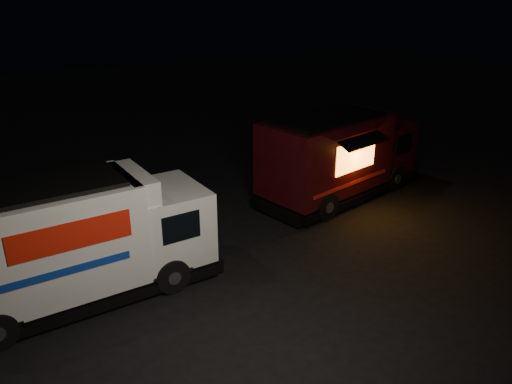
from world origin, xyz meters
name	(u,v)px	position (x,y,z in m)	size (l,w,h in m)	color
ground	(256,268)	(0.00, 0.00, 0.00)	(80.00, 80.00, 0.00)	black
white_truck	(76,240)	(-4.31, 0.93, 1.52)	(6.71, 2.29, 3.04)	silver
red_truck	(341,154)	(5.16, 3.13, 1.54)	(6.62, 2.44, 3.08)	#370A10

